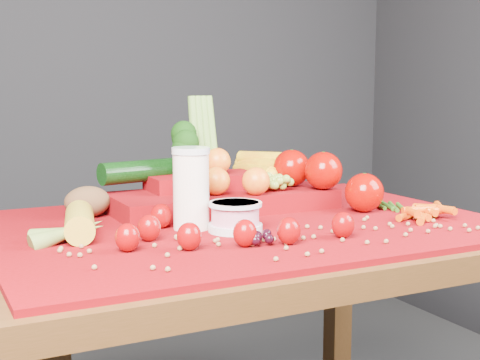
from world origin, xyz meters
name	(u,v)px	position (x,y,z in m)	size (l,w,h in m)	color
table	(244,270)	(0.00, 0.00, 0.66)	(1.10, 0.80, 0.75)	#39240D
red_cloth	(244,225)	(0.00, 0.00, 0.76)	(1.05, 0.75, 0.01)	#72030C
milk_glass	(191,185)	(-0.13, -0.01, 0.85)	(0.08, 0.08, 0.17)	white
yogurt_bowl	(235,216)	(-0.06, -0.08, 0.79)	(0.11, 0.11, 0.06)	silver
strawberry_scatter	(215,228)	(-0.13, -0.15, 0.79)	(0.44, 0.28, 0.05)	#9C0200
dark_grape_cluster	(259,237)	(-0.07, -0.20, 0.78)	(0.06, 0.05, 0.03)	black
soybean_scatter	(292,239)	(0.00, -0.20, 0.77)	(0.84, 0.24, 0.01)	olive
corn_ear	(72,229)	(-0.37, -0.01, 0.78)	(0.22, 0.25, 0.06)	gold
potato	(87,202)	(-0.29, 0.20, 0.80)	(0.10, 0.07, 0.07)	brown
baby_carrot_pile	(427,212)	(0.37, -0.15, 0.78)	(0.17, 0.17, 0.03)	#CC4307
green_bean_pile	(390,206)	(0.38, -0.01, 0.77)	(0.14, 0.12, 0.01)	#2A5714
produce_mound	(238,184)	(0.06, 0.15, 0.82)	(0.60, 0.37, 0.27)	#72030C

